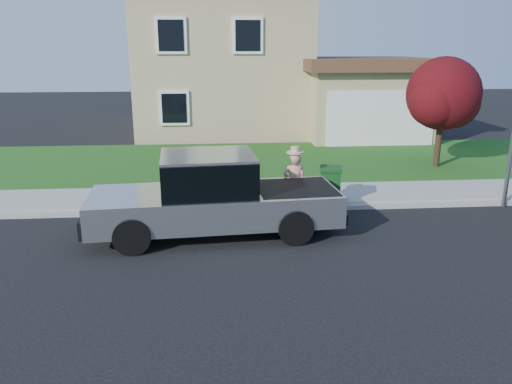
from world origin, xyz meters
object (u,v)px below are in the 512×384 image
at_px(pickup_truck, 214,197).
at_px(woman, 294,182).
at_px(ornamental_tree, 444,97).
at_px(trash_bin, 330,184).

relative_size(pickup_truck, woman, 3.32).
distance_m(woman, ornamental_tree, 7.51).
distance_m(pickup_truck, ornamental_tree, 9.86).
bearing_deg(ornamental_tree, pickup_truck, -143.82).
distance_m(ornamental_tree, trash_bin, 6.49).
bearing_deg(pickup_truck, trash_bin, 25.25).
bearing_deg(ornamental_tree, trash_bin, -139.97).
bearing_deg(woman, pickup_truck, 39.06).
xyz_separation_m(pickup_truck, trash_bin, (3.09, 1.74, -0.25)).
bearing_deg(ornamental_tree, woman, -142.44).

